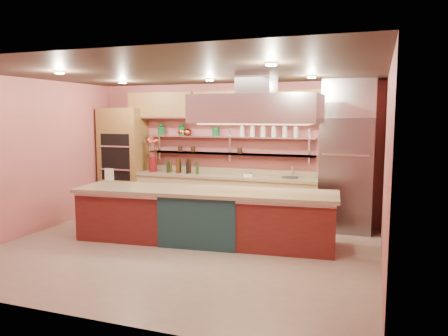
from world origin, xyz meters
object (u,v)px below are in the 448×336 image
at_px(copper_kettle, 188,132).
at_px(kitchen_scale, 249,174).
at_px(refrigerator, 346,175).
at_px(island, 204,216).
at_px(flower_vase, 153,164).
at_px(green_canister, 216,132).

bearing_deg(copper_kettle, kitchen_scale, -8.73).
distance_m(refrigerator, kitchen_scale, 1.89).
bearing_deg(island, flower_vase, 133.40).
bearing_deg(island, refrigerator, 30.43).
height_order(refrigerator, kitchen_scale, refrigerator).
bearing_deg(island, kitchen_scale, 73.45).
distance_m(kitchen_scale, copper_kettle, 1.66).
relative_size(island, green_canister, 24.02).
height_order(kitchen_scale, copper_kettle, copper_kettle).
distance_m(flower_vase, kitchen_scale, 2.17).
xyz_separation_m(island, green_canister, (-0.48, 1.83, 1.35)).
bearing_deg(copper_kettle, refrigerator, -3.96).
relative_size(island, copper_kettle, 23.60).
distance_m(island, green_canister, 2.33).
distance_m(refrigerator, island, 2.79).
bearing_deg(green_canister, refrigerator, -4.91).
bearing_deg(flower_vase, kitchen_scale, 0.00).
bearing_deg(flower_vase, copper_kettle, 16.75).
bearing_deg(flower_vase, refrigerator, -0.14).
xyz_separation_m(flower_vase, kitchen_scale, (2.16, 0.00, -0.11)).
distance_m(island, kitchen_scale, 1.72).
bearing_deg(flower_vase, island, -41.01).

